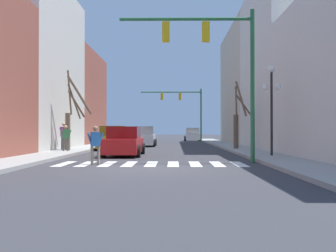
{
  "coord_description": "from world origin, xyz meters",
  "views": [
    {
      "loc": [
        0.92,
        -14.15,
        1.38
      ],
      "look_at": [
        0.32,
        26.79,
        1.85
      ],
      "focal_mm": 42.0,
      "sensor_mm": 36.0,
      "label": 1
    }
  ],
  "objects_px": {
    "traffic_signal_far": "(183,103)",
    "car_parked_left_near": "(125,142)",
    "pedestrian_on_left_sidewalk": "(95,142)",
    "street_lamp_right_corner": "(271,92)",
    "pedestrian_near_right_corner": "(66,136)",
    "car_parked_right_mid": "(144,137)",
    "car_parked_right_near": "(192,135)",
    "traffic_signal_near": "(216,53)",
    "pedestrian_crossing_street": "(64,134)",
    "car_driving_toward_lane": "(114,139)",
    "street_tree_right_far": "(237,122)",
    "car_parked_left_mid": "(137,136)",
    "street_tree_left_near": "(71,117)"
  },
  "relations": [
    {
      "from": "traffic_signal_far",
      "to": "car_parked_left_near",
      "type": "height_order",
      "value": "traffic_signal_far"
    },
    {
      "from": "pedestrian_on_left_sidewalk",
      "to": "street_lamp_right_corner",
      "type": "bearing_deg",
      "value": 3.41
    },
    {
      "from": "street_lamp_right_corner",
      "to": "pedestrian_near_right_corner",
      "type": "relative_size",
      "value": 2.88
    },
    {
      "from": "car_parked_right_mid",
      "to": "car_parked_right_near",
      "type": "bearing_deg",
      "value": 163.61
    },
    {
      "from": "traffic_signal_near",
      "to": "pedestrian_on_left_sidewalk",
      "type": "relative_size",
      "value": 4.17
    },
    {
      "from": "car_parked_left_near",
      "to": "pedestrian_crossing_street",
      "type": "distance_m",
      "value": 5.81
    },
    {
      "from": "car_parked_right_mid",
      "to": "pedestrian_on_left_sidewalk",
      "type": "distance_m",
      "value": 18.3
    },
    {
      "from": "traffic_signal_near",
      "to": "car_driving_toward_lane",
      "type": "relative_size",
      "value": 1.39
    },
    {
      "from": "pedestrian_near_right_corner",
      "to": "street_tree_right_far",
      "type": "height_order",
      "value": "street_tree_right_far"
    },
    {
      "from": "traffic_signal_near",
      "to": "traffic_signal_far",
      "type": "bearing_deg",
      "value": 91.08
    },
    {
      "from": "traffic_signal_far",
      "to": "car_driving_toward_lane",
      "type": "relative_size",
      "value": 1.58
    },
    {
      "from": "street_lamp_right_corner",
      "to": "car_parked_left_near",
      "type": "distance_m",
      "value": 8.19
    },
    {
      "from": "car_parked_left_mid",
      "to": "car_driving_toward_lane",
      "type": "relative_size",
      "value": 1.01
    },
    {
      "from": "pedestrian_near_right_corner",
      "to": "pedestrian_on_left_sidewalk",
      "type": "distance_m",
      "value": 8.32
    },
    {
      "from": "car_parked_left_near",
      "to": "car_parked_right_near",
      "type": "height_order",
      "value": "car_parked_right_near"
    },
    {
      "from": "traffic_signal_far",
      "to": "street_lamp_right_corner",
      "type": "distance_m",
      "value": 28.81
    },
    {
      "from": "car_parked_right_mid",
      "to": "street_lamp_right_corner",
      "type": "bearing_deg",
      "value": 26.78
    },
    {
      "from": "car_parked_left_mid",
      "to": "car_parked_right_near",
      "type": "bearing_deg",
      "value": -50.44
    },
    {
      "from": "traffic_signal_far",
      "to": "car_parked_left_near",
      "type": "distance_m",
      "value": 27.12
    },
    {
      "from": "car_driving_toward_lane",
      "to": "pedestrian_crossing_street",
      "type": "distance_m",
      "value": 4.03
    },
    {
      "from": "car_parked_left_mid",
      "to": "car_parked_left_near",
      "type": "bearing_deg",
      "value": -176.21
    },
    {
      "from": "street_tree_left_near",
      "to": "car_parked_right_mid",
      "type": "bearing_deg",
      "value": 67.53
    },
    {
      "from": "car_parked_right_mid",
      "to": "pedestrian_crossing_street",
      "type": "relative_size",
      "value": 2.41
    },
    {
      "from": "pedestrian_near_right_corner",
      "to": "traffic_signal_near",
      "type": "bearing_deg",
      "value": -57.64
    },
    {
      "from": "car_driving_toward_lane",
      "to": "traffic_signal_near",
      "type": "bearing_deg",
      "value": -151.98
    },
    {
      "from": "street_lamp_right_corner",
      "to": "pedestrian_on_left_sidewalk",
      "type": "distance_m",
      "value": 9.1
    },
    {
      "from": "traffic_signal_near",
      "to": "street_lamp_right_corner",
      "type": "xyz_separation_m",
      "value": [
        3.05,
        2.78,
        -1.37
      ]
    },
    {
      "from": "pedestrian_on_left_sidewalk",
      "to": "street_tree_left_near",
      "type": "distance_m",
      "value": 9.55
    },
    {
      "from": "car_parked_left_near",
      "to": "car_parked_right_mid",
      "type": "relative_size",
      "value": 1.15
    },
    {
      "from": "traffic_signal_near",
      "to": "street_tree_left_near",
      "type": "relative_size",
      "value": 1.3
    },
    {
      "from": "pedestrian_on_left_sidewalk",
      "to": "street_tree_left_near",
      "type": "relative_size",
      "value": 0.31
    },
    {
      "from": "street_lamp_right_corner",
      "to": "pedestrian_on_left_sidewalk",
      "type": "bearing_deg",
      "value": -155.56
    },
    {
      "from": "traffic_signal_near",
      "to": "pedestrian_crossing_street",
      "type": "xyz_separation_m",
      "value": [
        -8.87,
        8.55,
        -3.49
      ]
    },
    {
      "from": "pedestrian_near_right_corner",
      "to": "street_tree_left_near",
      "type": "bearing_deg",
      "value": 71.65
    },
    {
      "from": "traffic_signal_near",
      "to": "pedestrian_on_left_sidewalk",
      "type": "distance_m",
      "value": 6.26
    },
    {
      "from": "car_parked_right_mid",
      "to": "pedestrian_crossing_street",
      "type": "xyz_separation_m",
      "value": [
        -4.52,
        -8.89,
        0.37
      ]
    },
    {
      "from": "street_lamp_right_corner",
      "to": "car_parked_right_mid",
      "type": "relative_size",
      "value": 1.06
    },
    {
      "from": "street_lamp_right_corner",
      "to": "car_parked_right_near",
      "type": "height_order",
      "value": "street_lamp_right_corner"
    },
    {
      "from": "street_tree_left_near",
      "to": "pedestrian_on_left_sidewalk",
      "type": "bearing_deg",
      "value": -69.53
    },
    {
      "from": "pedestrian_crossing_street",
      "to": "street_tree_right_far",
      "type": "bearing_deg",
      "value": -50.71
    },
    {
      "from": "street_lamp_right_corner",
      "to": "street_tree_right_far",
      "type": "xyz_separation_m",
      "value": [
        -0.49,
        7.38,
        -1.35
      ]
    },
    {
      "from": "traffic_signal_near",
      "to": "pedestrian_on_left_sidewalk",
      "type": "height_order",
      "value": "traffic_signal_near"
    },
    {
      "from": "street_tree_left_near",
      "to": "car_driving_toward_lane",
      "type": "bearing_deg",
      "value": 57.87
    },
    {
      "from": "car_parked_left_mid",
      "to": "street_lamp_right_corner",
      "type": "bearing_deg",
      "value": -160.74
    },
    {
      "from": "pedestrian_near_right_corner",
      "to": "pedestrian_crossing_street",
      "type": "bearing_deg",
      "value": 91.08
    },
    {
      "from": "car_parked_left_near",
      "to": "pedestrian_on_left_sidewalk",
      "type": "distance_m",
      "value": 5.65
    },
    {
      "from": "pedestrian_near_right_corner",
      "to": "pedestrian_crossing_street",
      "type": "relative_size",
      "value": 0.89
    },
    {
      "from": "traffic_signal_near",
      "to": "pedestrian_crossing_street",
      "type": "bearing_deg",
      "value": 136.07
    },
    {
      "from": "car_parked_left_near",
      "to": "pedestrian_near_right_corner",
      "type": "bearing_deg",
      "value": -117.89
    },
    {
      "from": "pedestrian_near_right_corner",
      "to": "street_tree_left_near",
      "type": "xyz_separation_m",
      "value": [
        0.0,
        1.22,
        1.17
      ]
    }
  ]
}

